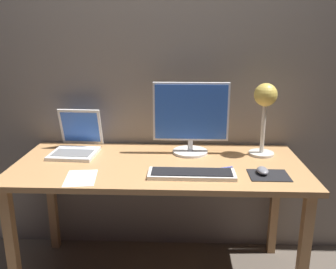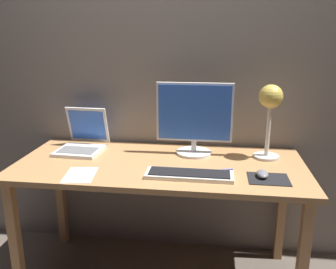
{
  "view_description": "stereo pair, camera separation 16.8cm",
  "coord_description": "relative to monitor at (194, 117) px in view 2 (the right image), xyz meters",
  "views": [
    {
      "loc": [
        0.12,
        -1.86,
        1.44
      ],
      "look_at": [
        0.05,
        -0.05,
        0.92
      ],
      "focal_mm": 38.19,
      "sensor_mm": 36.0,
      "label": 1
    },
    {
      "loc": [
        0.29,
        -1.84,
        1.44
      ],
      "look_at": [
        0.05,
        -0.05,
        0.92
      ],
      "focal_mm": 38.19,
      "sensor_mm": 36.0,
      "label": 2
    }
  ],
  "objects": [
    {
      "name": "back_wall",
      "position": [
        -0.18,
        0.22,
        0.34
      ],
      "size": [
        4.8,
        0.06,
        2.6
      ],
      "primitive_type": "cube",
      "color": "gray",
      "rests_on": "ground"
    },
    {
      "name": "pen",
      "position": [
        0.16,
        -0.26,
        -0.22
      ],
      "size": [
        0.13,
        0.06,
        0.01
      ],
      "primitive_type": "cylinder",
      "rotation": [
        0.0,
        1.57,
        0.36
      ],
      "color": "#2633A5",
      "rests_on": "desk"
    },
    {
      "name": "desk",
      "position": [
        -0.18,
        -0.18,
        -0.3
      ],
      "size": [
        1.6,
        0.7,
        0.74
      ],
      "color": "tan",
      "rests_on": "ground"
    },
    {
      "name": "keyboard_main",
      "position": [
        0.0,
        -0.36,
        -0.21
      ],
      "size": [
        0.44,
        0.14,
        0.03
      ],
      "color": "silver",
      "rests_on": "desk"
    },
    {
      "name": "laptop",
      "position": [
        -0.68,
        0.0,
        -0.15
      ],
      "size": [
        0.28,
        0.31,
        0.25
      ],
      "color": "silver",
      "rests_on": "desk"
    },
    {
      "name": "monitor",
      "position": [
        0.0,
        0.0,
        0.0
      ],
      "size": [
        0.44,
        0.21,
        0.42
      ],
      "color": "silver",
      "rests_on": "desk"
    },
    {
      "name": "paper_sheet_near_mouse",
      "position": [
        -0.55,
        -0.41,
        -0.22
      ],
      "size": [
        0.17,
        0.23,
        0.0
      ],
      "primitive_type": "cube",
      "rotation": [
        0.0,
        0.0,
        0.13
      ],
      "color": "white",
      "rests_on": "desk"
    },
    {
      "name": "mousepad",
      "position": [
        0.39,
        -0.34,
        -0.22
      ],
      "size": [
        0.2,
        0.16,
        0.0
      ],
      "primitive_type": "cube",
      "color": "black",
      "rests_on": "desk"
    },
    {
      "name": "desk_lamp",
      "position": [
        0.42,
        -0.01,
        0.08
      ],
      "size": [
        0.15,
        0.15,
        0.42
      ],
      "color": "beige",
      "rests_on": "desk"
    },
    {
      "name": "mouse",
      "position": [
        0.36,
        -0.32,
        -0.2
      ],
      "size": [
        0.06,
        0.1,
        0.03
      ],
      "primitive_type": "ellipsoid",
      "color": "slate",
      "rests_on": "mousepad"
    }
  ]
}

